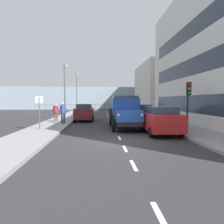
% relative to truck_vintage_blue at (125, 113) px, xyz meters
% --- Properties ---
extents(ground_plane, '(80.00, 80.00, 0.00)m').
position_rel_truck_vintage_blue_xyz_m(ground_plane, '(0.79, -7.11, -1.18)').
color(ground_plane, '#2D2D30').
extents(sidewalk_left, '(2.69, 40.77, 0.15)m').
position_rel_truck_vintage_blue_xyz_m(sidewalk_left, '(-4.16, -7.11, -1.10)').
color(sidewalk_left, gray).
rests_on(sidewalk_left, ground_plane).
extents(sidewalk_right, '(2.69, 40.77, 0.15)m').
position_rel_truck_vintage_blue_xyz_m(sidewalk_right, '(5.75, -7.11, -1.10)').
color(sidewalk_right, gray).
rests_on(sidewalk_right, ground_plane).
extents(road_centreline_markings, '(0.12, 35.22, 0.01)m').
position_rel_truck_vintage_blue_xyz_m(road_centreline_markings, '(0.79, -5.87, -1.17)').
color(road_centreline_markings, silver).
rests_on(road_centreline_markings, ground_plane).
extents(building_far_block, '(7.83, 13.53, 8.41)m').
position_rel_truck_vintage_blue_xyz_m(building_far_block, '(-9.42, -21.29, 3.02)').
color(building_far_block, beige).
rests_on(building_far_block, ground_plane).
extents(sea_horizon, '(80.00, 0.80, 5.00)m').
position_rel_truck_vintage_blue_xyz_m(sea_horizon, '(0.79, -30.49, 1.32)').
color(sea_horizon, '#8C9EAD').
rests_on(sea_horizon, ground_plane).
extents(seawall_railing, '(28.08, 0.08, 1.20)m').
position_rel_truck_vintage_blue_xyz_m(seawall_railing, '(0.79, -26.89, -0.26)').
color(seawall_railing, '#4C5156').
rests_on(seawall_railing, ground_plane).
extents(truck_vintage_blue, '(2.17, 5.64, 2.43)m').
position_rel_truck_vintage_blue_xyz_m(truck_vintage_blue, '(0.00, 0.00, 0.00)').
color(truck_vintage_blue, black).
rests_on(truck_vintage_blue, ground_plane).
extents(car_red_kerbside_near, '(1.93, 4.23, 1.72)m').
position_rel_truck_vintage_blue_xyz_m(car_red_kerbside_near, '(-1.87, 2.32, -0.28)').
color(car_red_kerbside_near, '#B21E1E').
rests_on(car_red_kerbside_near, ground_plane).
extents(car_navy_kerbside_1, '(1.80, 4.44, 1.72)m').
position_rel_truck_vintage_blue_xyz_m(car_navy_kerbside_1, '(-1.87, -3.50, -0.28)').
color(car_navy_kerbside_1, navy).
rests_on(car_navy_kerbside_1, ground_plane).
extents(car_maroon_oppositeside_0, '(1.83, 4.05, 1.72)m').
position_rel_truck_vintage_blue_xyz_m(car_maroon_oppositeside_0, '(3.45, -5.83, -0.28)').
color(car_maroon_oppositeside_0, maroon).
rests_on(car_maroon_oppositeside_0, ground_plane).
extents(pedestrian_couple_a, '(0.53, 0.34, 1.78)m').
position_rel_truck_vintage_blue_xyz_m(pedestrian_couple_a, '(4.97, -2.39, 0.02)').
color(pedestrian_couple_a, '#383342').
rests_on(pedestrian_couple_a, sidewalk_right).
extents(pedestrian_with_bag, '(0.53, 0.34, 1.63)m').
position_rel_truck_vintage_blue_xyz_m(pedestrian_with_bag, '(5.96, -4.25, -0.07)').
color(pedestrian_with_bag, '#4C473D').
rests_on(pedestrian_with_bag, sidewalk_right).
extents(traffic_light_near, '(0.28, 0.41, 3.20)m').
position_rel_truck_vintage_blue_xyz_m(traffic_light_near, '(-4.26, 1.05, 1.29)').
color(traffic_light_near, black).
rests_on(traffic_light_near, sidewalk_left).
extents(lamp_post_promenade, '(0.32, 1.14, 5.90)m').
position_rel_truck_vintage_blue_xyz_m(lamp_post_promenade, '(5.65, -7.65, 2.53)').
color(lamp_post_promenade, '#59595B').
rests_on(lamp_post_promenade, sidewalk_right).
extents(lamp_post_far, '(0.32, 1.14, 6.60)m').
position_rel_truck_vintage_blue_xyz_m(lamp_post_far, '(5.74, -19.90, 2.89)').
color(lamp_post_far, '#59595B').
rests_on(lamp_post_far, sidewalk_right).
extents(street_sign, '(0.50, 0.07, 2.25)m').
position_rel_truck_vintage_blue_xyz_m(street_sign, '(5.98, 0.78, 0.50)').
color(street_sign, '#4C4C4C').
rests_on(street_sign, sidewalk_right).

